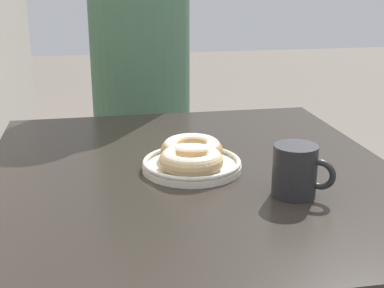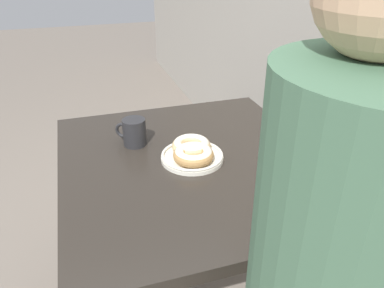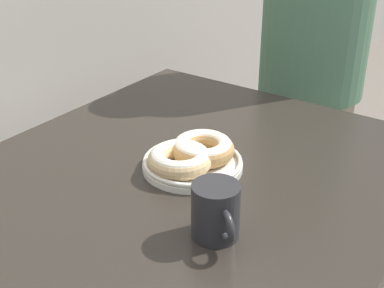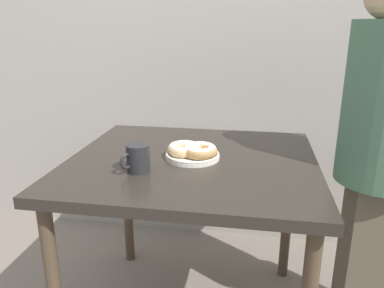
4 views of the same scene
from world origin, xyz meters
The scene contains 4 objects.
dining_table centered at (0.00, 0.35, 0.69)m, with size 0.98×0.89×0.78m.
donut_plate centered at (0.00, 0.35, 0.81)m, with size 0.23×0.22×0.06m.
coffee_mug centered at (-0.17, 0.18, 0.83)m, with size 0.09×0.11×0.10m.
person_figure centered at (0.73, 0.39, 0.80)m, with size 0.35×0.33×1.49m.
Camera 3 is at (-0.82, -0.23, 1.35)m, focal length 50.00 mm.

